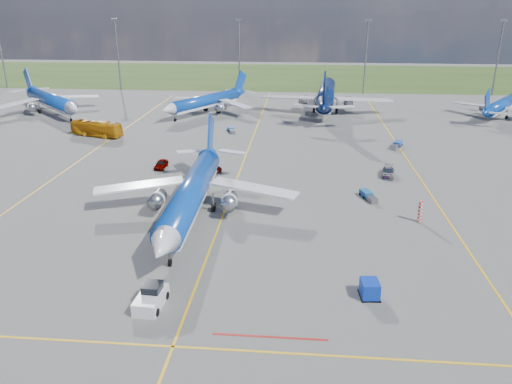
# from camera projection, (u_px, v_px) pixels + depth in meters

# --- Properties ---
(ground) EXTENTS (400.00, 400.00, 0.00)m
(ground) POSITION_uv_depth(u_px,v_px,m) (213.00, 241.00, 60.26)
(ground) COLOR #585855
(ground) RESTS_ON ground
(grass_strip) EXTENTS (400.00, 80.00, 0.01)m
(grass_strip) POSITION_uv_depth(u_px,v_px,m) (276.00, 76.00, 200.08)
(grass_strip) COLOR #2D4719
(grass_strip) RESTS_ON ground
(taxiway_lines) EXTENTS (60.25, 160.00, 0.02)m
(taxiway_lines) POSITION_uv_depth(u_px,v_px,m) (241.00, 170.00, 86.07)
(taxiway_lines) COLOR yellow
(taxiway_lines) RESTS_ON ground
(floodlight_masts) EXTENTS (202.20, 0.50, 22.70)m
(floodlight_masts) POSITION_uv_depth(u_px,v_px,m) (302.00, 52.00, 157.54)
(floodlight_masts) COLOR slate
(floodlight_masts) RESTS_ON ground
(warning_post) EXTENTS (0.50, 0.50, 3.00)m
(warning_post) POSITION_uv_depth(u_px,v_px,m) (420.00, 211.00, 65.03)
(warning_post) COLOR red
(warning_post) RESTS_ON ground
(bg_jet_nw) EXTENTS (48.18, 48.07, 10.12)m
(bg_jet_nw) POSITION_uv_depth(u_px,v_px,m) (52.00, 114.00, 130.62)
(bg_jet_nw) COLOR #0B3DA2
(bg_jet_nw) RESTS_ON ground
(bg_jet_nnw) EXTENTS (40.83, 44.00, 9.25)m
(bg_jet_nnw) POSITION_uv_depth(u_px,v_px,m) (206.00, 113.00, 130.73)
(bg_jet_nnw) COLOR #0B3DA2
(bg_jet_nnw) RESTS_ON ground
(bg_jet_n) EXTENTS (39.81, 50.33, 12.52)m
(bg_jet_n) POSITION_uv_depth(u_px,v_px,m) (325.00, 110.00, 134.43)
(bg_jet_n) COLOR #07163F
(bg_jet_n) RESTS_ON ground
(bg_jet_ne) EXTENTS (38.84, 40.89, 8.53)m
(bg_jet_ne) POSITION_uv_depth(u_px,v_px,m) (500.00, 116.00, 127.25)
(bg_jet_ne) COLOR #0B3DA2
(bg_jet_ne) RESTS_ON ground
(main_airliner) EXTENTS (30.89, 40.10, 10.35)m
(main_airliner) POSITION_uv_depth(u_px,v_px,m) (193.00, 218.00, 66.77)
(main_airliner) COLOR #0B3DA2
(main_airliner) RESTS_ON ground
(pushback_tug) EXTENTS (2.50, 6.08, 2.04)m
(pushback_tug) POSITION_uv_depth(u_px,v_px,m) (151.00, 298.00, 47.05)
(pushback_tug) COLOR silver
(pushback_tug) RESTS_ON ground
(uld_container) EXTENTS (1.86, 2.24, 1.68)m
(uld_container) POSITION_uv_depth(u_px,v_px,m) (370.00, 289.00, 48.49)
(uld_container) COLOR #0C2FAD
(uld_container) RESTS_ON ground
(apron_bus) EXTENTS (12.19, 6.26, 3.32)m
(apron_bus) POSITION_uv_depth(u_px,v_px,m) (96.00, 129.00, 107.57)
(apron_bus) COLOR #BF770B
(apron_bus) RESTS_ON ground
(service_car_a) EXTENTS (1.83, 4.28, 1.44)m
(service_car_a) POSITION_uv_depth(u_px,v_px,m) (161.00, 164.00, 86.77)
(service_car_a) COLOR #999999
(service_car_a) RESTS_ON ground
(service_car_b) EXTENTS (4.97, 2.55, 1.34)m
(service_car_b) POSITION_uv_depth(u_px,v_px,m) (208.00, 168.00, 84.79)
(service_car_b) COLOR #999999
(service_car_b) RESTS_ON ground
(service_car_c) EXTENTS (2.79, 5.15, 1.42)m
(service_car_c) POSITION_uv_depth(u_px,v_px,m) (388.00, 172.00, 82.77)
(service_car_c) COLOR #999999
(service_car_c) RESTS_ON ground
(baggage_tug_w) EXTENTS (2.34, 4.39, 0.95)m
(baggage_tug_w) POSITION_uv_depth(u_px,v_px,m) (368.00, 196.00, 73.15)
(baggage_tug_w) COLOR #17518C
(baggage_tug_w) RESTS_ON ground
(baggage_tug_c) EXTENTS (2.16, 4.31, 0.94)m
(baggage_tug_c) POSITION_uv_depth(u_px,v_px,m) (231.00, 130.00, 111.73)
(baggage_tug_c) COLOR #1B57A7
(baggage_tug_c) RESTS_ON ground
(baggage_tug_e) EXTENTS (3.09, 4.81, 1.06)m
(baggage_tug_e) POSITION_uv_depth(u_px,v_px,m) (396.00, 145.00, 99.44)
(baggage_tug_e) COLOR #1C4DAB
(baggage_tug_e) RESTS_ON ground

